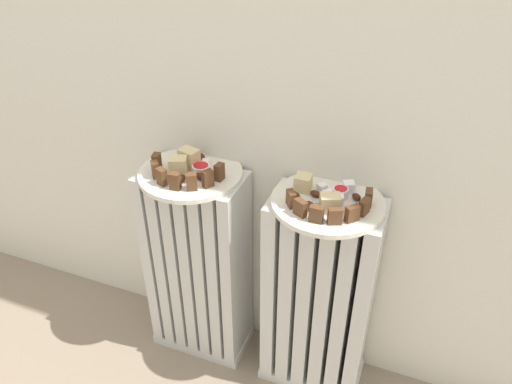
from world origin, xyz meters
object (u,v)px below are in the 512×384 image
fork (319,209)px  radiator_left (199,267)px  jam_bowl_left (201,168)px  jam_bowl_right (340,192)px  plate_left (191,173)px  radiator_right (318,300)px  plate_right (328,202)px

fork → radiator_left: bearing=173.0°
jam_bowl_left → fork: 0.32m
radiator_left → fork: 0.48m
radiator_left → jam_bowl_right: jam_bowl_right is taller
radiator_left → plate_left: plate_left is taller
jam_bowl_right → jam_bowl_left: bearing=-177.5°
plate_left → jam_bowl_left: (0.03, 0.01, 0.02)m
radiator_right → plate_right: size_ratio=2.31×
radiator_left → fork: (0.35, -0.04, 0.32)m
radiator_left → fork: bearing=-7.0°
radiator_right → fork: 0.33m
plate_left → jam_bowl_right: bearing=3.4°
radiator_right → plate_left: (-0.36, -0.00, 0.32)m
radiator_left → plate_left: 0.32m
plate_right → jam_bowl_left: jam_bowl_left is taller
radiator_left → jam_bowl_left: bearing=15.0°
jam_bowl_right → fork: size_ratio=0.37×
jam_bowl_left → fork: bearing=-8.8°
radiator_left → jam_bowl_right: bearing=3.4°
radiator_left → radiator_right: size_ratio=1.00×
radiator_left → plate_right: (0.36, -0.00, 0.32)m
plate_left → plate_right: bearing=0.0°
radiator_left → jam_bowl_right: size_ratio=16.78×
radiator_left → jam_bowl_left: 0.33m
plate_right → radiator_left: bearing=180.0°
radiator_right → fork: bearing=-101.3°
radiator_left → plate_right: plate_right is taller
fork → plate_left: bearing=173.0°
plate_left → jam_bowl_left: jam_bowl_left is taller
plate_left → jam_bowl_right: jam_bowl_right is taller
jam_bowl_right → plate_left: bearing=-176.6°
radiator_right → plate_right: bearing=-116.6°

